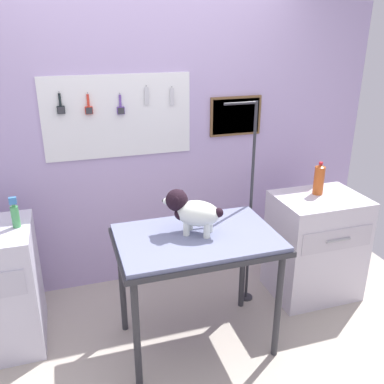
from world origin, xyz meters
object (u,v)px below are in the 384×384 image
soda_bottle (319,179)px  dog (192,211)px  grooming_arm (249,215)px  grooming_table (197,247)px  cabinet_right (315,246)px

soda_bottle → dog: bearing=-164.8°
grooming_arm → grooming_table: bearing=-146.0°
grooming_arm → cabinet_right: size_ratio=1.88×
cabinet_right → soda_bottle: 0.56m
cabinet_right → soda_bottle: size_ratio=3.26×
soda_bottle → grooming_table: bearing=-162.2°
cabinet_right → soda_bottle: soda_bottle is taller
cabinet_right → soda_bottle: (0.01, 0.07, 0.55)m
grooming_arm → cabinet_right: (0.57, -0.07, -0.32)m
soda_bottle → grooming_arm: bearing=179.8°
cabinet_right → dog: bearing=-167.9°
grooming_table → dog: 0.24m
grooming_arm → soda_bottle: bearing=-0.2°
grooming_table → grooming_arm: (0.54, 0.36, -0.01)m
cabinet_right → soda_bottle: bearing=80.9°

